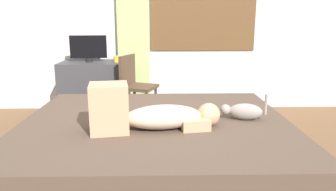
{
  "coord_description": "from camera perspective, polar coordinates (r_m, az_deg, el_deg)",
  "views": [
    {
      "loc": [
        0.02,
        -2.24,
        1.3
      ],
      "look_at": [
        0.08,
        0.35,
        0.68
      ],
      "focal_mm": 34.22,
      "sensor_mm": 36.0,
      "label": 1
    }
  ],
  "objects": [
    {
      "name": "chair_by_desk",
      "position": [
        4.08,
        -5.94,
        2.21
      ],
      "size": [
        0.49,
        0.49,
        0.86
      ],
      "color": "#4C3828",
      "rests_on": "ground"
    },
    {
      "name": "person_lying",
      "position": [
        2.29,
        -3.29,
        -3.25
      ],
      "size": [
        0.94,
        0.38,
        0.34
      ],
      "color": "#CCB299",
      "rests_on": "bed"
    },
    {
      "name": "tv_monitor",
      "position": [
        4.43,
        -13.99,
        8.18
      ],
      "size": [
        0.48,
        0.1,
        0.35
      ],
      "color": "black",
      "rests_on": "desk"
    },
    {
      "name": "ground_plane",
      "position": [
        2.59,
        -1.62,
        -16.63
      ],
      "size": [
        16.0,
        16.0,
        0.0
      ],
      "primitive_type": "plane",
      "color": "brown"
    },
    {
      "name": "desk",
      "position": [
        4.49,
        -12.72,
        1.2
      ],
      "size": [
        0.9,
        0.56,
        0.74
      ],
      "color": "#38383D",
      "rests_on": "ground"
    },
    {
      "name": "back_wall_with_window",
      "position": [
        4.71,
        -1.38,
        15.28
      ],
      "size": [
        6.4,
        0.14,
        2.9
      ],
      "color": "silver",
      "rests_on": "ground"
    },
    {
      "name": "cat",
      "position": [
        2.58,
        13.23,
        -2.75
      ],
      "size": [
        0.35,
        0.16,
        0.21
      ],
      "color": "gray",
      "rests_on": "bed"
    },
    {
      "name": "cup",
      "position": [
        4.33,
        -9.18,
        6.44
      ],
      "size": [
        0.07,
        0.07,
        0.08
      ],
      "primitive_type": "cylinder",
      "color": "gold",
      "rests_on": "desk"
    },
    {
      "name": "bed",
      "position": [
        2.61,
        -2.13,
        -9.98
      ],
      "size": [
        2.13,
        1.89,
        0.53
      ],
      "color": "brown",
      "rests_on": "ground"
    },
    {
      "name": "curtain_left",
      "position": [
        4.6,
        -6.26,
        12.58
      ],
      "size": [
        0.44,
        0.06,
        2.47
      ],
      "primitive_type": "cube",
      "color": "#ADCC75",
      "rests_on": "ground"
    }
  ]
}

